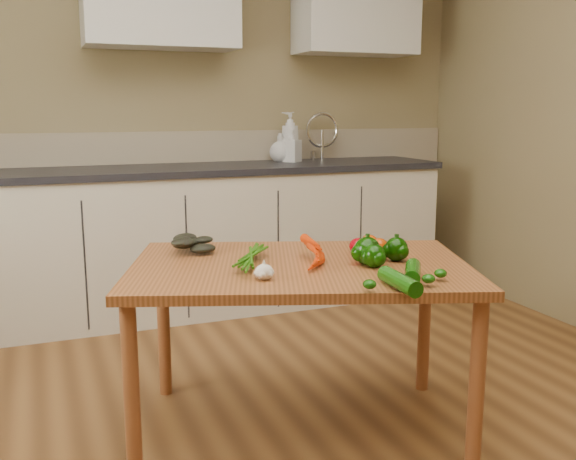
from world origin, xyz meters
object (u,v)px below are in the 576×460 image
Objects in this scene: pepper_a at (367,251)px; tomato_c at (379,246)px; leafy_greens at (194,242)px; table at (300,283)px; tomato_a at (358,246)px; zucchini_b at (400,281)px; soap_bottle_b at (292,146)px; zucchini_a at (413,272)px; pepper_b at (396,249)px; tomato_b at (369,243)px; pepper_c at (374,256)px; carrot_bunch at (294,255)px; soap_bottle_c at (280,148)px; soap_bottle_a at (290,137)px; garlic_bulb at (264,272)px.

tomato_c is (0.13, 0.14, -0.02)m from pepper_a.
table is at bearing -44.31° from leafy_greens.
zucchini_b is at bearing -102.78° from tomato_a.
zucchini_a is at bearing 40.40° from soap_bottle_b.
leafy_greens is 2.00× the size of pepper_b.
tomato_b is 0.05m from tomato_c.
zucchini_b is at bearing -103.36° from pepper_c.
leafy_greens is at bearing 154.29° from carrot_bunch.
soap_bottle_b reaches higher than carrot_bunch.
leafy_greens is 2.55× the size of tomato_a.
zucchini_b is (0.16, -0.44, 0.10)m from table.
soap_bottle_c is at bearing -77.76° from soap_bottle_b.
soap_bottle_c reaches higher than table.
zucchini_b is at bearing -50.76° from table.
leafy_greens is 0.91m from zucchini_b.
soap_bottle_b reaches higher than table.
tomato_b is at bearing 71.43° from zucchini_b.
zucchini_b is (0.18, -0.45, -0.00)m from carrot_bunch.
zucchini_b is (-0.20, -0.48, -0.00)m from tomato_c.
table is 17.01× the size of pepper_c.
pepper_b is (0.69, -0.41, 0.00)m from leafy_greens.
soap_bottle_a reaches higher than zucchini_b.
soap_bottle_a is 0.08m from soap_bottle_b.
tomato_a is 0.07m from tomato_b.
tomato_a is (0.05, 0.22, -0.01)m from pepper_c.
soap_bottle_c reaches higher than pepper_a.
pepper_b is (0.38, -0.11, 0.01)m from carrot_bunch.
soap_bottle_a is at bearing 77.07° from pepper_c.
zucchini_a and zucchini_b have the same top height.
soap_bottle_a is at bearing -20.55° from soap_bottle_c.
pepper_b reaches higher than carrot_bunch.
tomato_a is at bearing -23.17° from leafy_greens.
soap_bottle_a reaches higher than zucchini_a.
soap_bottle_b is at bearing -20.09° from soap_bottle_a.
tomato_b is at bearing 59.54° from pepper_a.
table is at bearing -133.96° from soap_bottle_c.
tomato_b is (0.11, 0.19, -0.02)m from pepper_a.
soap_bottle_b is 1.18× the size of leafy_greens.
carrot_bunch is 0.36m from tomato_b.
garlic_bulb is 0.60m from tomato_b.
soap_bottle_b is at bearing 80.37° from pepper_b.
table is 7.88× the size of zucchini_a.
tomato_a reaches higher than zucchini_b.
tomato_b is at bearing 30.87° from carrot_bunch.
soap_bottle_b is at bearing 76.81° from tomato_a.
tomato_b is 0.56m from zucchini_b.
garlic_bulb is 0.30× the size of zucchini_b.
tomato_c is at bearing 40.91° from soap_bottle_b.
pepper_b is at bearing -90.23° from tomato_c.
soap_bottle_a reaches higher than garlic_bulb.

